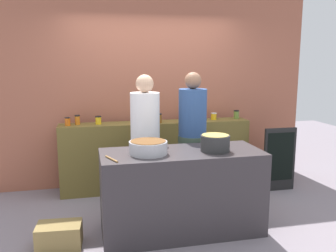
{
  "coord_description": "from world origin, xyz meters",
  "views": [
    {
      "loc": [
        -0.96,
        -3.84,
        1.82
      ],
      "look_at": [
        0.0,
        0.35,
        1.05
      ],
      "focal_mm": 38.42,
      "sensor_mm": 36.0,
      "label": 1
    }
  ],
  "objects_px": {
    "preserve_jar_5": "(201,117)",
    "cooking_pot_center": "(215,143)",
    "preserve_jar_7": "(236,114)",
    "preserve_jar_3": "(159,118)",
    "preserve_jar_1": "(77,120)",
    "chalkboard_sign": "(279,159)",
    "cook_in_cap": "(192,148)",
    "preserve_jar_0": "(68,122)",
    "preserve_jar_2": "(98,120)",
    "preserve_jar_6": "(214,116)",
    "cooking_pot_left": "(148,147)",
    "bread_crate": "(59,235)",
    "wooden_spoon": "(112,159)",
    "preserve_jar_4": "(192,116)",
    "cook_with_tongs": "(145,152)"
  },
  "relations": [
    {
      "from": "preserve_jar_5",
      "to": "cooking_pot_center",
      "type": "relative_size",
      "value": 0.42
    },
    {
      "from": "preserve_jar_7",
      "to": "preserve_jar_3",
      "type": "bearing_deg",
      "value": -175.36
    },
    {
      "from": "preserve_jar_1",
      "to": "chalkboard_sign",
      "type": "relative_size",
      "value": 0.15
    },
    {
      "from": "cook_in_cap",
      "to": "chalkboard_sign",
      "type": "relative_size",
      "value": 1.87
    },
    {
      "from": "preserve_jar_0",
      "to": "preserve_jar_2",
      "type": "xyz_separation_m",
      "value": [
        0.4,
        0.04,
        -0.0
      ]
    },
    {
      "from": "preserve_jar_6",
      "to": "preserve_jar_7",
      "type": "height_order",
      "value": "preserve_jar_7"
    },
    {
      "from": "preserve_jar_0",
      "to": "preserve_jar_5",
      "type": "bearing_deg",
      "value": -1.08
    },
    {
      "from": "cooking_pot_center",
      "to": "cooking_pot_left",
      "type": "bearing_deg",
      "value": 176.62
    },
    {
      "from": "preserve_jar_7",
      "to": "cooking_pot_center",
      "type": "height_order",
      "value": "preserve_jar_7"
    },
    {
      "from": "preserve_jar_1",
      "to": "cook_in_cap",
      "type": "relative_size",
      "value": 0.08
    },
    {
      "from": "preserve_jar_0",
      "to": "preserve_jar_6",
      "type": "bearing_deg",
      "value": 1.46
    },
    {
      "from": "preserve_jar_0",
      "to": "bread_crate",
      "type": "distance_m",
      "value": 1.7
    },
    {
      "from": "wooden_spoon",
      "to": "cook_in_cap",
      "type": "distance_m",
      "value": 1.3
    },
    {
      "from": "preserve_jar_5",
      "to": "preserve_jar_7",
      "type": "relative_size",
      "value": 1.02
    },
    {
      "from": "preserve_jar_6",
      "to": "cooking_pot_left",
      "type": "relative_size",
      "value": 0.26
    },
    {
      "from": "preserve_jar_0",
      "to": "preserve_jar_3",
      "type": "distance_m",
      "value": 1.23
    },
    {
      "from": "preserve_jar_5",
      "to": "chalkboard_sign",
      "type": "bearing_deg",
      "value": -21.89
    },
    {
      "from": "preserve_jar_2",
      "to": "preserve_jar_4",
      "type": "distance_m",
      "value": 1.31
    },
    {
      "from": "wooden_spoon",
      "to": "bread_crate",
      "type": "relative_size",
      "value": 0.58
    },
    {
      "from": "cooking_pot_center",
      "to": "preserve_jar_6",
      "type": "bearing_deg",
      "value": 70.54
    },
    {
      "from": "preserve_jar_1",
      "to": "cook_in_cap",
      "type": "xyz_separation_m",
      "value": [
        1.38,
        -0.82,
        -0.27
      ]
    },
    {
      "from": "preserve_jar_1",
      "to": "wooden_spoon",
      "type": "bearing_deg",
      "value": -77.87
    },
    {
      "from": "preserve_jar_0",
      "to": "preserve_jar_1",
      "type": "relative_size",
      "value": 0.85
    },
    {
      "from": "preserve_jar_2",
      "to": "chalkboard_sign",
      "type": "bearing_deg",
      "value": -11.14
    },
    {
      "from": "bread_crate",
      "to": "chalkboard_sign",
      "type": "distance_m",
      "value": 3.13
    },
    {
      "from": "wooden_spoon",
      "to": "preserve_jar_2",
      "type": "bearing_deg",
      "value": 92.31
    },
    {
      "from": "preserve_jar_4",
      "to": "chalkboard_sign",
      "type": "bearing_deg",
      "value": -20.15
    },
    {
      "from": "cook_with_tongs",
      "to": "chalkboard_sign",
      "type": "relative_size",
      "value": 1.85
    },
    {
      "from": "preserve_jar_5",
      "to": "wooden_spoon",
      "type": "relative_size",
      "value": 0.52
    },
    {
      "from": "preserve_jar_5",
      "to": "cooking_pot_left",
      "type": "xyz_separation_m",
      "value": [
        -1.0,
        -1.36,
        -0.08
      ]
    },
    {
      "from": "preserve_jar_7",
      "to": "cook_with_tongs",
      "type": "height_order",
      "value": "cook_with_tongs"
    },
    {
      "from": "preserve_jar_6",
      "to": "preserve_jar_7",
      "type": "bearing_deg",
      "value": 2.22
    },
    {
      "from": "cooking_pot_center",
      "to": "preserve_jar_2",
      "type": "bearing_deg",
      "value": 128.0
    },
    {
      "from": "wooden_spoon",
      "to": "cook_with_tongs",
      "type": "bearing_deg",
      "value": 58.86
    },
    {
      "from": "preserve_jar_1",
      "to": "preserve_jar_5",
      "type": "relative_size",
      "value": 1.02
    },
    {
      "from": "preserve_jar_1",
      "to": "preserve_jar_4",
      "type": "bearing_deg",
      "value": -2.71
    },
    {
      "from": "preserve_jar_7",
      "to": "wooden_spoon",
      "type": "height_order",
      "value": "preserve_jar_7"
    },
    {
      "from": "preserve_jar_2",
      "to": "cooking_pot_left",
      "type": "xyz_separation_m",
      "value": [
        0.45,
        -1.43,
        -0.07
      ]
    },
    {
      "from": "preserve_jar_2",
      "to": "preserve_jar_5",
      "type": "bearing_deg",
      "value": -2.81
    },
    {
      "from": "preserve_jar_1",
      "to": "preserve_jar_2",
      "type": "height_order",
      "value": "preserve_jar_1"
    },
    {
      "from": "cooking_pot_left",
      "to": "chalkboard_sign",
      "type": "xyz_separation_m",
      "value": [
        2.05,
        0.94,
        -0.5
      ]
    },
    {
      "from": "preserve_jar_5",
      "to": "chalkboard_sign",
      "type": "height_order",
      "value": "preserve_jar_5"
    },
    {
      "from": "cooking_pot_left",
      "to": "bread_crate",
      "type": "xyz_separation_m",
      "value": [
        -0.91,
        -0.03,
        -0.84
      ]
    },
    {
      "from": "wooden_spoon",
      "to": "cook_in_cap",
      "type": "bearing_deg",
      "value": 36.54
    },
    {
      "from": "preserve_jar_2",
      "to": "wooden_spoon",
      "type": "distance_m",
      "value": 1.58
    },
    {
      "from": "preserve_jar_7",
      "to": "cooking_pot_center",
      "type": "relative_size",
      "value": 0.42
    },
    {
      "from": "preserve_jar_0",
      "to": "cooking_pot_center",
      "type": "distance_m",
      "value": 2.12
    },
    {
      "from": "cooking_pot_left",
      "to": "preserve_jar_7",
      "type": "bearing_deg",
      "value": 42.5
    },
    {
      "from": "preserve_jar_3",
      "to": "cook_in_cap",
      "type": "bearing_deg",
      "value": -69.8
    },
    {
      "from": "preserve_jar_4",
      "to": "preserve_jar_5",
      "type": "xyz_separation_m",
      "value": [
        0.13,
        -0.01,
        -0.01
      ]
    }
  ]
}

